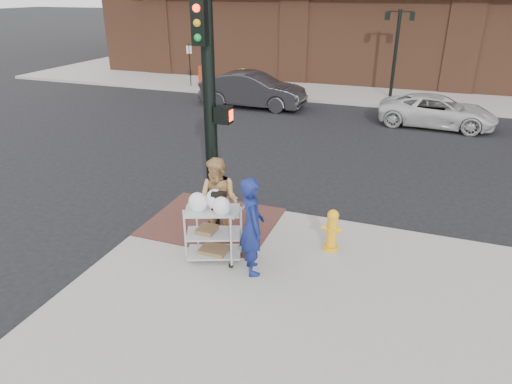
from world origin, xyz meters
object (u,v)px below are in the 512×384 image
at_px(lamp_post, 396,44).
at_px(woman_blue, 252,226).
at_px(pedestrian_tan, 219,201).
at_px(minivan_white, 437,111).
at_px(utility_cart, 213,229).
at_px(fire_hydrant, 332,230).
at_px(traffic_signal_pole, 210,108).
at_px(sedan_dark, 253,90).

bearing_deg(lamp_post, woman_blue, -93.66).
relative_size(pedestrian_tan, minivan_white, 0.41).
xyz_separation_m(woman_blue, pedestrian_tan, (-1.04, 0.83, -0.03)).
height_order(lamp_post, minivan_white, lamp_post).
bearing_deg(minivan_white, utility_cart, 164.68).
distance_m(woman_blue, fire_hydrant, 1.83).
xyz_separation_m(woman_blue, utility_cart, (-0.85, 0.15, -0.30)).
relative_size(traffic_signal_pole, fire_hydrant, 5.57).
bearing_deg(traffic_signal_pole, fire_hydrant, -3.11).
xyz_separation_m(traffic_signal_pole, woman_blue, (1.41, -1.39, -1.74)).
distance_m(minivan_white, fire_hydrant, 11.16).
height_order(sedan_dark, fire_hydrant, sedan_dark).
relative_size(pedestrian_tan, utility_cart, 1.28).
bearing_deg(pedestrian_tan, sedan_dark, 110.85).
height_order(traffic_signal_pole, woman_blue, traffic_signal_pole).
xyz_separation_m(lamp_post, woman_blue, (-1.06, -16.62, -1.52)).
distance_m(traffic_signal_pole, utility_cart, 2.45).
height_order(pedestrian_tan, fire_hydrant, pedestrian_tan).
bearing_deg(lamp_post, minivan_white, -64.06).
height_order(traffic_signal_pole, pedestrian_tan, traffic_signal_pole).
bearing_deg(sedan_dark, fire_hydrant, -152.30).
xyz_separation_m(woman_blue, sedan_dark, (-4.75, 12.76, -0.31)).
relative_size(woman_blue, minivan_white, 0.43).
bearing_deg(utility_cart, woman_blue, -10.02).
relative_size(lamp_post, woman_blue, 2.12).
distance_m(minivan_white, utility_cart, 12.74).
distance_m(utility_cart, fire_hydrant, 2.37).
height_order(lamp_post, fire_hydrant, lamp_post).
height_order(minivan_white, fire_hydrant, minivan_white).
bearing_deg(utility_cart, fire_hydrant, 27.67).
relative_size(woman_blue, sedan_dark, 0.39).
relative_size(lamp_post, sedan_dark, 0.84).
bearing_deg(traffic_signal_pole, lamp_post, 80.76).
bearing_deg(minivan_white, traffic_signal_pole, 160.17).
height_order(woman_blue, minivan_white, woman_blue).
distance_m(pedestrian_tan, minivan_white, 12.17).
xyz_separation_m(traffic_signal_pole, minivan_white, (4.61, 10.84, -2.22)).
bearing_deg(minivan_white, pedestrian_tan, 162.85).
bearing_deg(woman_blue, traffic_signal_pole, 13.13).
xyz_separation_m(lamp_post, utility_cart, (-1.92, -16.47, -1.82)).
distance_m(lamp_post, sedan_dark, 7.21).
distance_m(woman_blue, utility_cart, 0.92).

